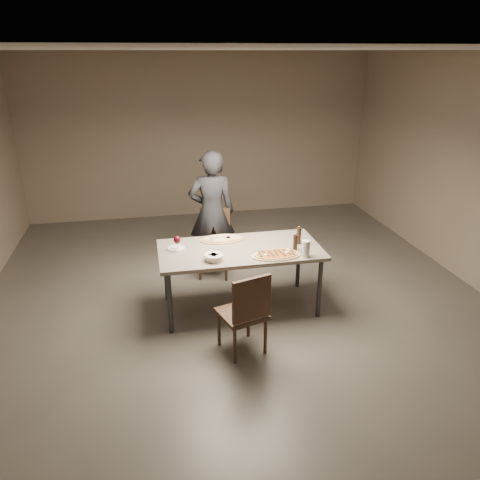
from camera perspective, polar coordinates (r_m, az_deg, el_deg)
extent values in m
plane|color=#5A544E|center=(5.53, 0.00, -8.19)|extent=(7.00, 7.00, 0.00)
plane|color=silver|center=(4.78, 0.00, 22.22)|extent=(7.00, 7.00, 0.00)
plane|color=gray|center=(8.35, -4.93, 12.40)|extent=(6.00, 0.00, 6.00)
plane|color=gray|center=(2.06, 21.62, -22.13)|extent=(6.00, 0.00, 6.00)
cube|color=gray|center=(5.20, 0.00, -1.23)|extent=(1.80, 0.90, 0.04)
cylinder|color=#333335|center=(4.95, -8.54, -7.62)|extent=(0.05, 0.05, 0.71)
cylinder|color=#333335|center=(5.26, 9.66, -5.82)|extent=(0.05, 0.05, 0.71)
cylinder|color=#333335|center=(5.61, -9.02, -3.93)|extent=(0.05, 0.05, 0.71)
cylinder|color=#333335|center=(5.88, 7.13, -2.55)|extent=(0.05, 0.05, 0.71)
ellipsoid|color=white|center=(4.96, 3.14, -1.73)|extent=(0.05, 0.05, 0.01)
ellipsoid|color=white|center=(5.10, 5.95, -1.13)|extent=(0.05, 0.05, 0.01)
ellipsoid|color=white|center=(5.03, 5.73, -1.42)|extent=(0.05, 0.05, 0.01)
cube|color=#1F3617|center=(4.97, 2.49, -1.70)|extent=(0.03, 0.16, 0.01)
cube|color=#1F3617|center=(4.98, 3.12, -1.62)|extent=(0.07, 0.15, 0.01)
cube|color=#1F3617|center=(4.99, 3.80, -1.61)|extent=(0.05, 0.16, 0.01)
cube|color=#1F3617|center=(5.01, 4.42, -1.52)|extent=(0.03, 0.16, 0.01)
cube|color=#1F3617|center=(5.00, 5.15, -1.59)|extent=(0.06, 0.16, 0.01)
cube|color=#1F3617|center=(5.04, 5.71, -1.43)|extent=(0.07, 0.15, 0.01)
cube|color=#1F3617|center=(5.05, 6.37, -1.42)|extent=(0.03, 0.16, 0.01)
cylinder|color=#BE777B|center=(5.42, -1.49, 0.40)|extent=(0.06, 0.06, 0.00)
cylinder|color=#BE777B|center=(5.40, -1.43, 0.32)|extent=(0.06, 0.06, 0.00)
cylinder|color=#BE777B|center=(5.42, -2.88, 0.34)|extent=(0.06, 0.06, 0.00)
cylinder|color=#BE777B|center=(5.40, -1.47, 0.32)|extent=(0.06, 0.06, 0.00)
cylinder|color=#BE777B|center=(5.35, -3.45, 0.04)|extent=(0.06, 0.06, 0.00)
cylinder|color=#BE777B|center=(5.38, -3.56, 0.20)|extent=(0.06, 0.06, 0.00)
cylinder|color=beige|center=(4.89, -3.22, -2.13)|extent=(0.18, 0.18, 0.07)
torus|color=beige|center=(4.88, -3.23, -1.87)|extent=(0.21, 0.21, 0.03)
cube|color=#9C723F|center=(4.89, -2.94, -1.95)|extent=(0.06, 0.05, 0.04)
cube|color=#9C723F|center=(4.91, -3.27, -1.86)|extent=(0.05, 0.06, 0.04)
cube|color=#9C723F|center=(4.88, -3.51, -2.00)|extent=(0.06, 0.05, 0.04)
cube|color=#9C723F|center=(4.86, -3.18, -2.09)|extent=(0.05, 0.06, 0.04)
cylinder|color=white|center=(5.46, -1.33, 0.23)|extent=(0.12, 0.12, 0.01)
cylinder|color=#A39F3C|center=(5.46, -1.33, 0.27)|extent=(0.09, 0.09, 0.00)
cylinder|color=black|center=(5.33, 7.18, 0.43)|extent=(0.05, 0.05, 0.17)
cylinder|color=black|center=(5.30, 7.23, 1.40)|extent=(0.05, 0.05, 0.02)
sphere|color=gold|center=(5.29, 7.24, 1.61)|extent=(0.02, 0.02, 0.02)
cylinder|color=black|center=(5.11, 6.75, -0.52)|extent=(0.05, 0.05, 0.17)
cylinder|color=black|center=(5.07, 6.79, 0.49)|extent=(0.06, 0.06, 0.02)
sphere|color=gold|center=(5.07, 6.80, 0.71)|extent=(0.02, 0.02, 0.02)
cylinder|color=silver|center=(5.00, 8.01, -1.06)|extent=(0.09, 0.09, 0.18)
cylinder|color=silver|center=(5.19, -7.60, -1.22)|extent=(0.06, 0.06, 0.01)
cylinder|color=silver|center=(5.17, -7.63, -0.78)|extent=(0.01, 0.01, 0.08)
ellipsoid|color=#450911|center=(5.14, -7.67, 0.02)|extent=(0.08, 0.08, 0.09)
cylinder|color=white|center=(5.23, -7.80, -0.99)|extent=(0.19, 0.19, 0.01)
cube|color=#3D2619|center=(4.62, 0.23, -8.98)|extent=(0.52, 0.52, 0.04)
cylinder|color=#3D2619|center=(4.54, -0.64, -12.77)|extent=(0.03, 0.03, 0.39)
cylinder|color=#3D2619|center=(4.68, 3.11, -11.63)|extent=(0.03, 0.03, 0.39)
cylinder|color=#3D2619|center=(4.79, -2.57, -10.73)|extent=(0.03, 0.03, 0.39)
cylinder|color=#3D2619|center=(4.92, 1.03, -9.72)|extent=(0.03, 0.03, 0.39)
cube|color=#3D2619|center=(4.35, 1.44, -7.23)|extent=(0.39, 0.15, 0.43)
cube|color=#3D2619|center=(6.14, -3.18, -0.81)|extent=(0.51, 0.51, 0.04)
cylinder|color=#3D2619|center=(6.36, -1.44, -2.02)|extent=(0.03, 0.03, 0.39)
cylinder|color=#3D2619|center=(6.40, -4.48, -1.93)|extent=(0.03, 0.03, 0.39)
cylinder|color=#3D2619|center=(6.05, -1.71, -3.32)|extent=(0.03, 0.03, 0.39)
cylinder|color=#3D2619|center=(6.09, -4.91, -3.23)|extent=(0.03, 0.03, 0.39)
cube|color=#3D2619|center=(6.22, -3.03, 2.03)|extent=(0.39, 0.14, 0.43)
imported|color=black|center=(6.13, -3.46, 3.34)|extent=(0.63, 0.44, 1.65)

